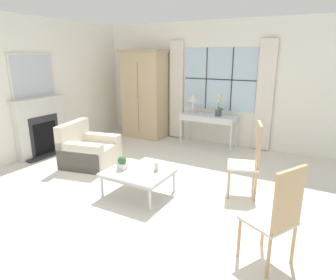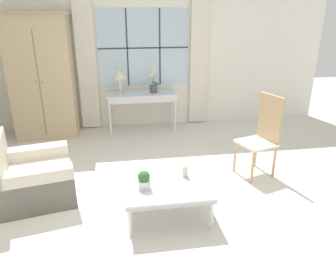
# 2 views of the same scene
# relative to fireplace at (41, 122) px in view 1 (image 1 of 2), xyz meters

# --- Properties ---
(ground_plane) EXTENTS (14.00, 14.00, 0.00)m
(ground_plane) POSITION_rel_fireplace_xyz_m (2.91, -0.37, -0.71)
(ground_plane) COLOR silver
(wall_back_windowed) EXTENTS (7.20, 0.14, 2.80)m
(wall_back_windowed) POSITION_rel_fireplace_xyz_m (2.91, 2.65, 0.68)
(wall_back_windowed) COLOR white
(wall_back_windowed) RESTS_ON ground_plane
(wall_left) EXTENTS (0.06, 7.20, 2.80)m
(wall_left) POSITION_rel_fireplace_xyz_m (-0.12, 0.23, 0.69)
(wall_left) COLOR white
(wall_left) RESTS_ON ground_plane
(fireplace) EXTENTS (0.34, 1.22, 2.10)m
(fireplace) POSITION_rel_fireplace_xyz_m (0.00, 0.00, 0.00)
(fireplace) COLOR #2D2D33
(fireplace) RESTS_ON ground_plane
(armoire) EXTENTS (1.13, 0.64, 2.16)m
(armoire) POSITION_rel_fireplace_xyz_m (1.09, 2.29, 0.38)
(armoire) COLOR tan
(armoire) RESTS_ON ground_plane
(console_table) EXTENTS (1.29, 0.52, 0.73)m
(console_table) POSITION_rel_fireplace_xyz_m (2.82, 2.31, -0.06)
(console_table) COLOR silver
(console_table) RESTS_ON ground_plane
(table_lamp) EXTENTS (0.24, 0.24, 0.45)m
(table_lamp) POSITION_rel_fireplace_xyz_m (2.43, 2.27, 0.36)
(table_lamp) COLOR silver
(table_lamp) RESTS_ON console_table
(potted_orchid) EXTENTS (0.18, 0.14, 0.50)m
(potted_orchid) POSITION_rel_fireplace_xyz_m (3.05, 2.31, 0.20)
(potted_orchid) COLOR #4C4C51
(potted_orchid) RESTS_ON console_table
(armchair_upholstered) EXTENTS (1.05, 1.07, 0.82)m
(armchair_upholstered) POSITION_rel_fireplace_xyz_m (1.27, 0.03, -0.44)
(armchair_upholstered) COLOR beige
(armchair_upholstered) RESTS_ON ground_plane
(side_chair_wooden) EXTENTS (0.55, 0.55, 1.13)m
(side_chair_wooden) POSITION_rel_fireplace_xyz_m (4.31, 0.23, -0.08)
(side_chair_wooden) COLOR white
(side_chair_wooden) RESTS_ON ground_plane
(accent_chair_wooden) EXTENTS (0.59, 0.59, 1.09)m
(accent_chair_wooden) POSITION_rel_fireplace_xyz_m (4.95, -1.23, -0.10)
(accent_chair_wooden) COLOR beige
(accent_chair_wooden) RESTS_ON ground_plane
(coffee_table) EXTENTS (0.95, 0.80, 0.39)m
(coffee_table) POSITION_rel_fireplace_xyz_m (2.85, -0.57, -0.36)
(coffee_table) COLOR silver
(coffee_table) RESTS_ON ground_plane
(potted_plant_small) EXTENTS (0.13, 0.13, 0.21)m
(potted_plant_small) POSITION_rel_fireplace_xyz_m (2.60, -0.64, -0.22)
(potted_plant_small) COLOR white
(potted_plant_small) RESTS_ON coffee_table
(pillar_candle) EXTENTS (0.08, 0.08, 0.15)m
(pillar_candle) POSITION_rel_fireplace_xyz_m (3.08, -0.44, -0.26)
(pillar_candle) COLOR silver
(pillar_candle) RESTS_ON coffee_table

